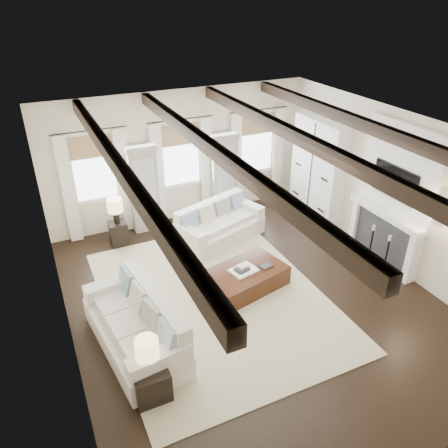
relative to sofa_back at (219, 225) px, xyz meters
name	(u,v)px	position (x,y,z in m)	size (l,w,h in m)	color
ground	(252,299)	(-0.35, -2.31, -0.35)	(7.50, 7.50, 0.00)	black
room_shell	(267,184)	(0.39, -1.42, 1.54)	(6.54, 7.54, 3.22)	#F5E8CB
area_rug	(214,298)	(-1.00, -1.99, -0.34)	(3.92, 5.04, 0.02)	beige
sofa_back	(219,225)	(0.00, 0.00, 0.00)	(2.26, 1.55, 0.89)	white
sofa_left	(139,327)	(-2.59, -2.59, 0.03)	(1.29, 2.37, 0.97)	white
ottoman	(245,278)	(-0.31, -1.92, -0.15)	(1.57, 0.98, 0.41)	black
tray	(244,270)	(-0.35, -1.96, 0.08)	(0.50, 0.38, 0.04)	white
book_lower	(242,269)	(-0.39, -1.95, 0.12)	(0.26, 0.20, 0.04)	#262628
book_upper	(243,266)	(-0.35, -1.91, 0.15)	(0.22, 0.17, 0.03)	beige
book_loose	(266,266)	(0.12, -1.99, 0.07)	(0.24, 0.18, 0.03)	#262628
side_table_front	(151,383)	(-2.72, -3.65, -0.10)	(0.50, 0.50, 0.50)	black
lamp_front	(147,350)	(-2.72, -3.65, 0.54)	(0.33, 0.33, 0.57)	black
side_table_back	(119,234)	(-2.17, 0.72, -0.07)	(0.38, 0.38, 0.57)	black
lamp_back	(115,207)	(-2.17, 0.72, 0.61)	(0.34, 0.34, 0.59)	black
candlestick_near	(386,257)	(2.55, -2.68, 0.01)	(0.18, 0.18, 0.88)	black
candlestick_far	(370,246)	(2.55, -2.22, 0.01)	(0.18, 0.18, 0.88)	black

